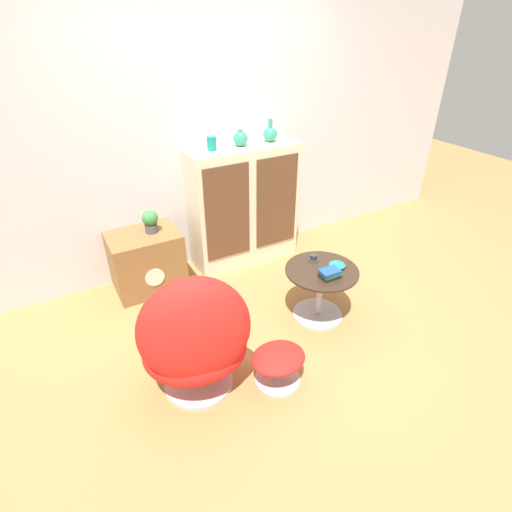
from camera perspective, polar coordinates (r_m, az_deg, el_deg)
The scene contains 14 objects.
ground_plane at distance 3.27m, azimuth 4.22°, elevation -11.72°, with size 12.00×12.00×0.00m, color #A87542.
wall_back at distance 3.85m, azimuth -7.83°, elevation 17.03°, with size 6.40×0.06×2.60m.
sideboard at distance 4.00m, azimuth -1.82°, elevation 7.19°, with size 1.06×0.40×1.19m.
tv_console at distance 3.82m, azimuth -15.34°, elevation -0.69°, with size 0.62×0.47×0.56m.
egg_chair at distance 2.62m, azimuth -8.69°, elevation -11.87°, with size 0.83×0.79×0.97m.
ottoman at distance 2.84m, azimuth 3.19°, elevation -14.81°, with size 0.38×0.33×0.26m.
coffee_table at distance 3.36m, azimuth 9.16°, elevation -4.43°, with size 0.60×0.60×0.47m.
vase_leftmost at distance 3.66m, azimuth -6.35°, elevation 15.68°, with size 0.08×0.08×0.12m.
vase_inner_left at distance 3.78m, azimuth -2.24°, elevation 16.43°, with size 0.14×0.14×0.15m.
vase_inner_right at distance 3.93m, azimuth 2.04°, elevation 17.06°, with size 0.14×0.14×0.21m.
potted_plant at distance 3.65m, azimuth -14.86°, elevation 4.88°, with size 0.14×0.14×0.20m.
teacup at distance 3.37m, azimuth 8.22°, elevation -0.24°, with size 0.10×0.10×0.05m.
book_stack at distance 3.16m, azimuth 10.54°, elevation -2.51°, with size 0.17×0.12×0.07m.
bowl at distance 3.31m, azimuth 11.50°, elevation -1.26°, with size 0.14×0.14×0.04m.
Camera 1 is at (-1.37, -1.97, 2.22)m, focal length 28.00 mm.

